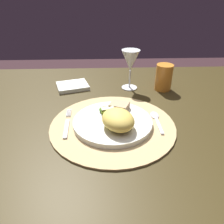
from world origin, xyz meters
The scene contains 11 objects.
dining_table centered at (0.00, 0.00, 0.59)m, with size 1.48×0.96×0.71m.
placemat centered at (0.07, -0.06, 0.71)m, with size 0.38×0.38×0.01m, color tan.
dinner_plate centered at (0.07, -0.06, 0.72)m, with size 0.24×0.24×0.02m, color silver.
pasta_serving centered at (0.08, -0.10, 0.75)m, with size 0.11×0.09×0.05m, color #E2C355.
salad_greens centered at (0.05, -0.02, 0.74)m, with size 0.06×0.07×0.03m.
bread_piece centered at (0.09, 0.00, 0.74)m, with size 0.06×0.05×0.02m, color tan.
fork centered at (-0.07, -0.06, 0.71)m, with size 0.02×0.16×0.00m.
spoon centered at (0.21, -0.04, 0.71)m, with size 0.03×0.13×0.01m.
napkin centered at (-0.09, 0.23, 0.71)m, with size 0.13×0.10×0.02m, color white.
wine_glass centered at (0.15, 0.22, 0.82)m, with size 0.07×0.07×0.16m.
amber_tumbler centered at (0.29, 0.20, 0.76)m, with size 0.07×0.07×0.11m, color orange.
Camera 1 is at (0.04, -0.62, 1.08)m, focal length 34.70 mm.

